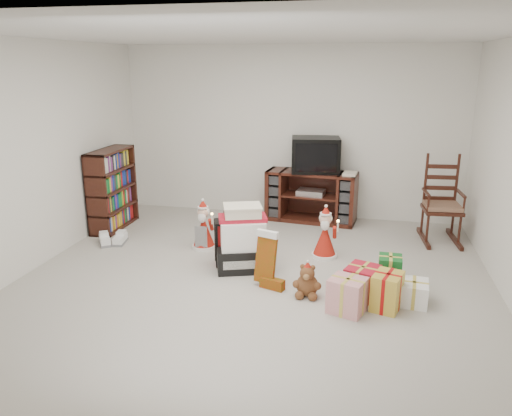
% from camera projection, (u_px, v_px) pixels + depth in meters
% --- Properties ---
extents(room, '(5.01, 5.01, 2.51)m').
position_uv_depth(room, '(254.00, 166.00, 4.99)').
color(room, beige).
rests_on(room, ground).
extents(tv_stand, '(1.33, 0.60, 0.74)m').
position_uv_depth(tv_stand, '(311.00, 196.00, 7.27)').
color(tv_stand, '#411612').
rests_on(tv_stand, floor).
extents(bookshelf, '(0.30, 0.91, 1.11)m').
position_uv_depth(bookshelf, '(112.00, 191.00, 6.93)').
color(bookshelf, '#3B1710').
rests_on(bookshelf, floor).
extents(rocking_chair, '(0.53, 0.80, 1.16)m').
position_uv_depth(rocking_chair, '(441.00, 210.00, 6.48)').
color(rocking_chair, '#3B1710').
rests_on(rocking_chair, floor).
extents(gift_pile, '(0.68, 0.58, 0.73)m').
position_uv_depth(gift_pile, '(243.00, 242.00, 5.56)').
color(gift_pile, black).
rests_on(gift_pile, floor).
extents(red_suitcase, '(0.45, 0.34, 0.62)m').
position_uv_depth(red_suitcase, '(234.00, 242.00, 5.71)').
color(red_suitcase, maroon).
rests_on(red_suitcase, floor).
extents(stocking, '(0.31, 0.21, 0.60)m').
position_uv_depth(stocking, '(266.00, 258.00, 5.15)').
color(stocking, '#0E660B').
rests_on(stocking, floor).
extents(teddy_bear, '(0.22, 0.20, 0.33)m').
position_uv_depth(teddy_bear, '(307.00, 282.00, 4.95)').
color(teddy_bear, brown).
rests_on(teddy_bear, floor).
extents(santa_figurine, '(0.31, 0.29, 0.63)m').
position_uv_depth(santa_figurine, '(325.00, 238.00, 5.93)').
color(santa_figurine, '#A21C11').
rests_on(santa_figurine, floor).
extents(mrs_claus_figurine, '(0.31, 0.29, 0.63)m').
position_uv_depth(mrs_claus_figurine, '(204.00, 230.00, 6.22)').
color(mrs_claus_figurine, '#A21C11').
rests_on(mrs_claus_figurine, floor).
extents(sneaker_pair, '(0.41, 0.31, 0.11)m').
position_uv_depth(sneaker_pair, '(113.00, 240.00, 6.41)').
color(sneaker_pair, white).
rests_on(sneaker_pair, floor).
extents(gift_cluster, '(0.82, 0.93, 0.28)m').
position_uv_depth(gift_cluster, '(382.00, 289.00, 4.82)').
color(gift_cluster, '#AE1325').
rests_on(gift_cluster, floor).
extents(crt_television, '(0.73, 0.58, 0.50)m').
position_uv_depth(crt_television, '(315.00, 155.00, 7.09)').
color(crt_television, black).
rests_on(crt_television, tv_stand).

